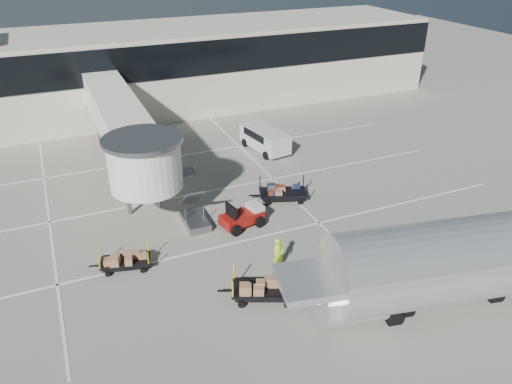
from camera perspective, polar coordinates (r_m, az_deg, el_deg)
ground at (r=28.77m, az=-1.28°, el=-7.94°), size 140.00×140.00×0.00m
lane_markings at (r=36.16m, az=-7.86°, el=-0.13°), size 40.00×30.00×0.02m
terminal at (r=53.80m, az=-14.18°, el=13.38°), size 64.00×12.11×15.20m
jet_bridge at (r=36.48m, az=-14.62°, el=6.84°), size 5.70×20.40×6.03m
baggage_tug at (r=31.67m, az=-1.53°, el=-2.87°), size 2.95×2.21×1.79m
suitcase_cart at (r=34.75m, az=3.12°, el=-0.07°), size 4.01×2.58×1.55m
box_cart_near at (r=25.88m, az=0.81°, el=-11.01°), size 4.07×2.83×1.59m
box_cart_far at (r=28.90m, az=-14.82°, el=-7.55°), size 3.40×1.92×1.30m
ground_worker at (r=27.69m, az=2.55°, el=-7.10°), size 0.81×0.66×1.95m
minivan at (r=42.64m, az=0.92°, el=6.27°), size 2.86×5.25×1.89m
aircraft at (r=27.20m, az=26.85°, el=-6.31°), size 20.40×6.93×5.14m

